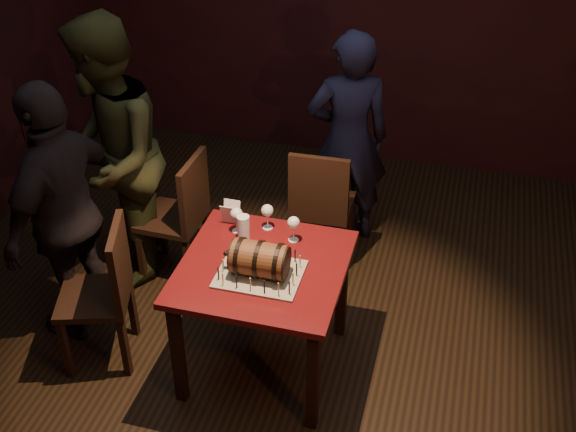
{
  "coord_description": "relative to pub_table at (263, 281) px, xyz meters",
  "views": [
    {
      "loc": [
        0.86,
        -3.12,
        3.2
      ],
      "look_at": [
        0.01,
        0.05,
        0.95
      ],
      "focal_mm": 45.0,
      "sensor_mm": 36.0,
      "label": 1
    }
  ],
  "objects": [
    {
      "name": "pub_table",
      "position": [
        0.0,
        0.0,
        0.0
      ],
      "size": [
        0.9,
        0.9,
        0.75
      ],
      "color": "#440B0E",
      "rests_on": "ground"
    },
    {
      "name": "pint_of_ale",
      "position": [
        -0.18,
        0.21,
        0.18
      ],
      "size": [
        0.07,
        0.07,
        0.15
      ],
      "color": "silver",
      "rests_on": "pub_table"
    },
    {
      "name": "chair_back",
      "position": [
        0.1,
        1.03,
        -0.12
      ],
      "size": [
        0.41,
        0.41,
        0.93
      ],
      "color": "black",
      "rests_on": "ground"
    },
    {
      "name": "chair_left_front",
      "position": [
        -0.9,
        -0.16,
        -0.12
      ],
      "size": [
        0.5,
        0.5,
        0.93
      ],
      "color": "black",
      "rests_on": "ground"
    },
    {
      "name": "wine_glass_right",
      "position": [
        0.1,
        0.27,
        0.23
      ],
      "size": [
        0.07,
        0.07,
        0.16
      ],
      "color": "silver",
      "rests_on": "pub_table"
    },
    {
      "name": "barrel_cake",
      "position": [
        0.01,
        -0.08,
        0.22
      ],
      "size": [
        0.35,
        0.21,
        0.21
      ],
      "color": "brown",
      "rests_on": "cake_board"
    },
    {
      "name": "birthday_candles",
      "position": [
        0.01,
        -0.08,
        0.16
      ],
      "size": [
        0.4,
        0.3,
        0.09
      ],
      "color": "#F2E890",
      "rests_on": "cake_board"
    },
    {
      "name": "chair_left_rear",
      "position": [
        -0.77,
        0.68,
        -0.12
      ],
      "size": [
        0.41,
        0.41,
        0.93
      ],
      "color": "black",
      "rests_on": "ground"
    },
    {
      "name": "room_shell",
      "position": [
        0.08,
        0.16,
        0.76
      ],
      "size": [
        5.04,
        5.04,
        2.8
      ],
      "color": "black",
      "rests_on": "ground"
    },
    {
      "name": "menu_card",
      "position": [
        -0.3,
        0.35,
        0.17
      ],
      "size": [
        0.1,
        0.05,
        0.13
      ],
      "primitive_type": null,
      "color": "white",
      "rests_on": "pub_table"
    },
    {
      "name": "wine_glass_mid",
      "position": [
        -0.07,
        0.34,
        0.23
      ],
      "size": [
        0.07,
        0.07,
        0.16
      ],
      "color": "silver",
      "rests_on": "pub_table"
    },
    {
      "name": "wine_glass_left",
      "position": [
        -0.24,
        0.27,
        0.23
      ],
      "size": [
        0.07,
        0.07,
        0.16
      ],
      "color": "silver",
      "rests_on": "pub_table"
    },
    {
      "name": "cake_board",
      "position": [
        0.01,
        -0.08,
        0.12
      ],
      "size": [
        0.45,
        0.35,
        0.01
      ],
      "primitive_type": "cube",
      "color": "gray",
      "rests_on": "pub_table"
    },
    {
      "name": "person_left_rear",
      "position": [
        -1.19,
        0.6,
        0.28
      ],
      "size": [
        0.96,
        1.08,
        1.83
      ],
      "primitive_type": "imported",
      "rotation": [
        0.0,
        0.0,
        -1.21
      ],
      "color": "#33361B",
      "rests_on": "ground"
    },
    {
      "name": "person_back",
      "position": [
        0.19,
        1.44,
        0.16
      ],
      "size": [
        0.68,
        0.56,
        1.59
      ],
      "primitive_type": "imported",
      "rotation": [
        0.0,
        0.0,
        3.49
      ],
      "color": "#1C1C38",
      "rests_on": "ground"
    },
    {
      "name": "person_left_front",
      "position": [
        -1.22,
        0.07,
        0.19
      ],
      "size": [
        0.56,
        1.03,
        1.66
      ],
      "primitive_type": "imported",
      "rotation": [
        0.0,
        0.0,
        -1.73
      ],
      "color": "black",
      "rests_on": "ground"
    }
  ]
}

